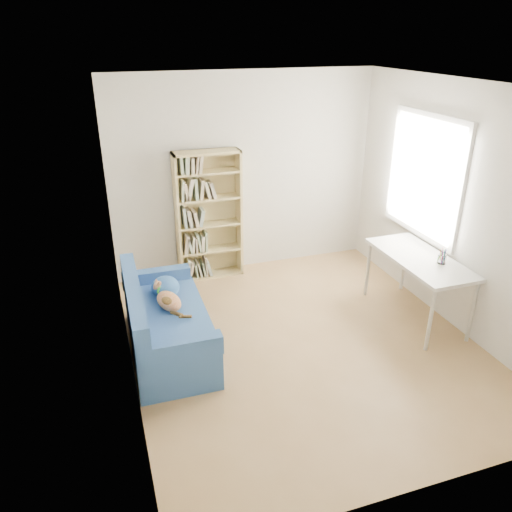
% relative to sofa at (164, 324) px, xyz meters
% --- Properties ---
extents(ground, '(4.00, 4.00, 0.00)m').
position_rel_sofa_xyz_m(ground, '(1.39, -0.32, -0.30)').
color(ground, '#997245').
rests_on(ground, ground).
extents(room_shell, '(3.54, 4.04, 2.62)m').
position_rel_sofa_xyz_m(room_shell, '(1.49, -0.29, 1.34)').
color(room_shell, silver).
rests_on(room_shell, ground).
extents(sofa, '(0.79, 1.61, 0.79)m').
position_rel_sofa_xyz_m(sofa, '(0.00, 0.00, 0.00)').
color(sofa, navy).
rests_on(sofa, ground).
extents(bookshelf, '(0.84, 0.26, 1.68)m').
position_rel_sofa_xyz_m(bookshelf, '(0.85, 1.53, 0.48)').
color(bookshelf, tan).
rests_on(bookshelf, ground).
extents(desk, '(0.61, 1.34, 0.75)m').
position_rel_sofa_xyz_m(desk, '(2.81, -0.25, 0.38)').
color(desk, white).
rests_on(desk, ground).
extents(pen_cup, '(0.09, 0.09, 0.17)m').
position_rel_sofa_xyz_m(pen_cup, '(2.93, -0.45, 0.51)').
color(pen_cup, white).
rests_on(pen_cup, desk).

